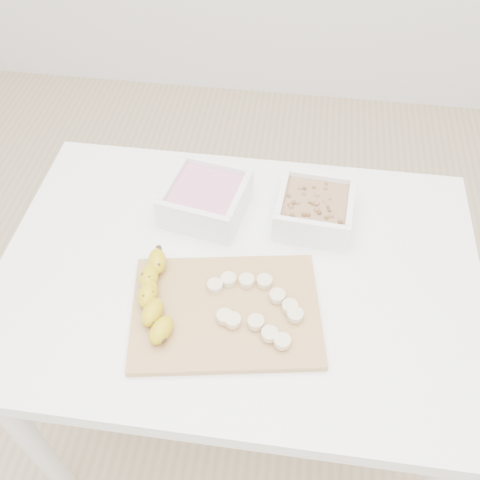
# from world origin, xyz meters

# --- Properties ---
(ground) EXTENTS (3.50, 3.50, 0.00)m
(ground) POSITION_xyz_m (0.00, 0.00, 0.00)
(ground) COLOR #C6AD89
(ground) RESTS_ON ground
(table) EXTENTS (1.00, 0.70, 0.75)m
(table) POSITION_xyz_m (0.00, 0.00, 0.65)
(table) COLOR white
(table) RESTS_ON ground
(bowl_yogurt) EXTENTS (0.20, 0.20, 0.08)m
(bowl_yogurt) POSITION_xyz_m (-0.09, 0.16, 0.79)
(bowl_yogurt) COLOR white
(bowl_yogurt) RESTS_ON table
(bowl_granola) EXTENTS (0.17, 0.17, 0.08)m
(bowl_granola) POSITION_xyz_m (0.15, 0.16, 0.79)
(bowl_granola) COLOR white
(bowl_granola) RESTS_ON table
(cutting_board) EXTENTS (0.40, 0.31, 0.01)m
(cutting_board) POSITION_xyz_m (-0.01, -0.11, 0.76)
(cutting_board) COLOR tan
(cutting_board) RESTS_ON table
(banana) EXTENTS (0.07, 0.22, 0.04)m
(banana) POSITION_xyz_m (-0.14, -0.11, 0.78)
(banana) COLOR #BA9F0F
(banana) RESTS_ON cutting_board
(banana_slices) EXTENTS (0.19, 0.16, 0.02)m
(banana_slices) POSITION_xyz_m (0.05, -0.10, 0.77)
(banana_slices) COLOR beige
(banana_slices) RESTS_ON cutting_board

